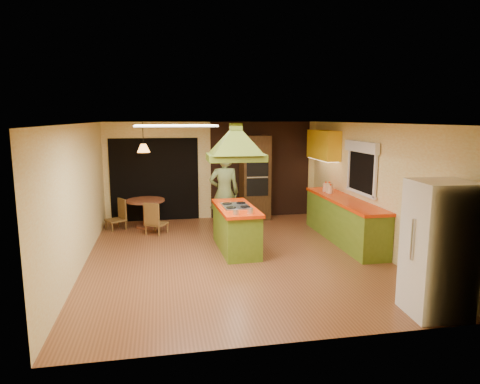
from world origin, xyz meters
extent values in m
plane|color=brown|center=(0.00, 0.00, 0.00)|extent=(6.50, 6.50, 0.00)
plane|color=#F4E8AF|center=(0.00, 3.25, 1.25)|extent=(5.50, 0.00, 5.50)
plane|color=#F4E8AF|center=(0.00, -3.25, 1.25)|extent=(5.50, 0.00, 5.50)
plane|color=#F4E8AF|center=(-2.75, 0.00, 1.25)|extent=(0.00, 6.50, 6.50)
plane|color=#F4E8AF|center=(2.75, 0.00, 1.25)|extent=(0.00, 6.50, 6.50)
plane|color=silver|center=(0.00, 0.00, 2.50)|extent=(6.50, 6.50, 0.00)
cube|color=#381E14|center=(1.25, 3.23, 1.25)|extent=(2.64, 0.03, 2.50)
cube|color=black|center=(-1.50, 3.23, 1.05)|extent=(2.20, 0.03, 2.10)
cube|color=olive|center=(2.45, 0.60, 0.43)|extent=(0.58, 3.00, 0.86)
cube|color=#E53807|center=(2.45, 0.60, 0.89)|extent=(0.62, 3.05, 0.06)
cube|color=yellow|center=(2.57, 2.20, 1.95)|extent=(0.34, 1.40, 0.70)
cube|color=black|center=(2.72, 0.40, 1.55)|extent=(0.03, 1.16, 0.96)
cube|color=white|center=(2.67, 0.40, 2.02)|extent=(0.10, 1.35, 0.22)
cube|color=white|center=(-1.10, -1.20, 2.48)|extent=(1.20, 0.60, 0.03)
cube|color=olive|center=(0.09, 0.40, 0.41)|extent=(0.71, 1.70, 0.82)
cube|color=#EC3607|center=(0.09, 0.40, 0.85)|extent=(0.77, 1.78, 0.06)
cube|color=silver|center=(0.09, 0.40, 0.89)|extent=(0.53, 0.76, 0.02)
cube|color=#526318|center=(0.09, 0.40, 1.85)|extent=(1.12, 0.82, 0.13)
pyramid|color=#526318|center=(0.09, 0.40, 2.36)|extent=(1.12, 0.82, 0.45)
cube|color=#526318|center=(0.09, 0.40, 2.43)|extent=(0.22, 0.22, 0.13)
imported|color=#536033|center=(0.04, 1.63, 0.94)|extent=(0.69, 0.45, 1.87)
cube|color=white|center=(2.21, -2.87, 0.90)|extent=(0.78, 0.74, 1.81)
cube|color=#4A3018|center=(1.03, 2.95, 1.08)|extent=(0.74, 0.62, 2.16)
cube|color=black|center=(1.03, 2.65, 1.38)|extent=(0.56, 0.05, 0.45)
cube|color=black|center=(1.03, 2.65, 0.88)|extent=(0.56, 0.05, 0.45)
cylinder|color=brown|center=(-1.72, 2.55, 0.65)|extent=(0.90, 0.90, 0.05)
cylinder|color=brown|center=(-1.72, 2.55, 0.34)|extent=(0.14, 0.14, 0.63)
cylinder|color=brown|center=(-1.72, 2.55, 0.03)|extent=(0.50, 0.50, 0.05)
cone|color=#FF9E3F|center=(-1.72, 2.55, 1.90)|extent=(0.33, 0.33, 0.19)
cylinder|color=beige|center=(2.40, 1.32, 1.03)|extent=(0.20, 0.20, 0.22)
cylinder|color=#F8E2C8|center=(2.40, 1.53, 1.01)|extent=(0.16, 0.16, 0.19)
cylinder|color=#F4E2C4|center=(2.40, 1.26, 1.01)|extent=(0.14, 0.14, 0.17)
camera|label=1|loc=(-1.34, -7.69, 2.60)|focal=32.00mm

